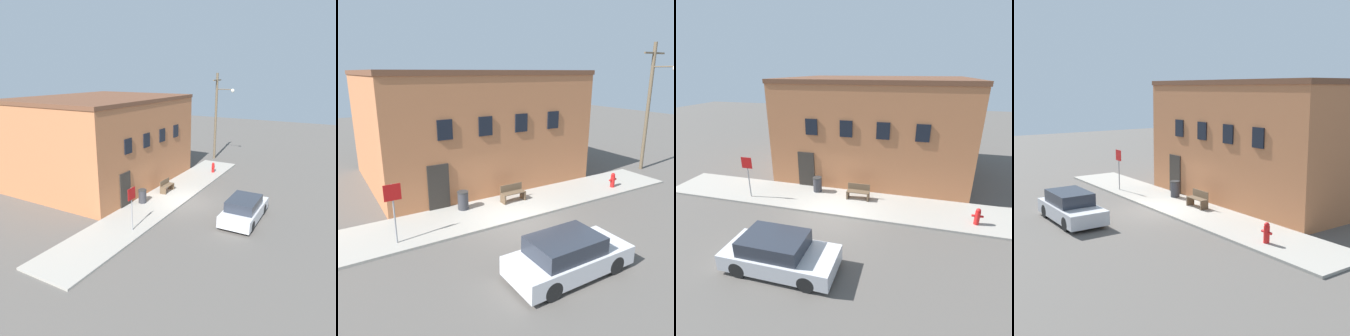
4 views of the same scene
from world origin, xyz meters
The scene contains 8 objects.
ground_plane centered at (0.00, 0.00, 0.00)m, with size 80.00×80.00×0.00m, color #56514C.
sidewalk centered at (0.00, 1.45, 0.05)m, with size 19.95×2.91×0.11m.
brick_building centered at (1.05, 7.38, 3.12)m, with size 11.53×9.08×6.24m.
fire_hydrant centered at (6.72, 0.84, 0.51)m, with size 0.49×0.23×0.80m.
stop_sign centered at (-4.83, 0.67, 1.68)m, with size 0.61×0.06×2.28m.
bench centered at (0.98, 1.93, 0.50)m, with size 1.21×0.44×0.82m.
trash_bin centered at (-1.48, 2.26, 0.54)m, with size 0.51×0.51×0.86m.
parked_car centered at (-0.63, -3.89, 0.63)m, with size 4.05×1.71×1.33m.
Camera 4 is at (18.68, -11.41, 5.87)m, focal length 50.00 mm.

